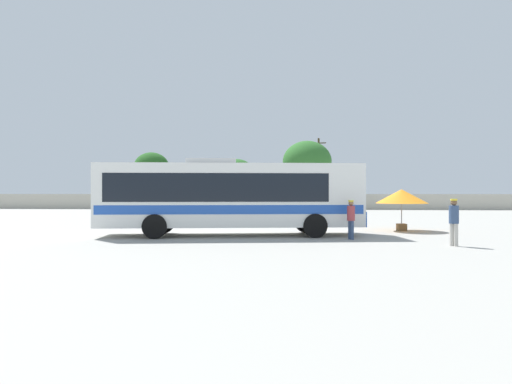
% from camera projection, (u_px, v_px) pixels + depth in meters
% --- Properties ---
extents(ground_plane, '(300.00, 300.00, 0.00)m').
position_uv_depth(ground_plane, '(236.00, 221.00, 30.59)').
color(ground_plane, '#A3A099').
extents(perimeter_wall, '(80.00, 0.30, 1.75)m').
position_uv_depth(perimeter_wall, '(256.00, 202.00, 50.51)').
color(perimeter_wall, '#B2AD9E').
rests_on(perimeter_wall, ground_plane).
extents(coach_bus_white_blue, '(11.96, 3.99, 3.46)m').
position_uv_depth(coach_bus_white_blue, '(228.00, 195.00, 20.03)').
color(coach_bus_white_blue, white).
rests_on(coach_bus_white_blue, ground_plane).
extents(attendant_by_bus_door, '(0.44, 0.44, 1.63)m').
position_uv_depth(attendant_by_bus_door, '(351.00, 217.00, 18.35)').
color(attendant_by_bus_door, '#33476B').
rests_on(attendant_by_bus_door, ground_plane).
extents(passenger_waiting_on_apron, '(0.48, 0.48, 1.72)m').
position_uv_depth(passenger_waiting_on_apron, '(454.00, 219.00, 16.08)').
color(passenger_waiting_on_apron, '#B7B2A8').
rests_on(passenger_waiting_on_apron, ground_plane).
extents(vendor_umbrella_near_gate_orange, '(2.59, 2.59, 2.11)m').
position_uv_depth(vendor_umbrella_near_gate_orange, '(402.00, 197.00, 22.45)').
color(vendor_umbrella_near_gate_orange, gray).
rests_on(vendor_umbrella_near_gate_orange, ground_plane).
extents(parked_car_leftmost_maroon, '(4.45, 2.24, 1.46)m').
position_uv_depth(parked_car_leftmost_maroon, '(141.00, 203.00, 48.44)').
color(parked_car_leftmost_maroon, maroon).
rests_on(parked_car_leftmost_maroon, ground_plane).
extents(parked_car_second_grey, '(4.05, 2.05, 1.40)m').
position_uv_depth(parked_car_second_grey, '(189.00, 203.00, 47.29)').
color(parked_car_second_grey, slate).
rests_on(parked_car_second_grey, ground_plane).
extents(parked_car_third_white, '(4.41, 2.00, 1.45)m').
position_uv_depth(parked_car_third_white, '(245.00, 203.00, 46.49)').
color(parked_car_third_white, silver).
rests_on(parked_car_third_white, ground_plane).
extents(parked_car_rightmost_silver, '(4.61, 2.20, 1.54)m').
position_uv_depth(parked_car_rightmost_silver, '(314.00, 203.00, 46.06)').
color(parked_car_rightmost_silver, '#B7BABF').
rests_on(parked_car_rightmost_silver, ground_plane).
extents(utility_pole_near, '(1.78, 0.53, 8.50)m').
position_uv_depth(utility_pole_near, '(319.00, 172.00, 53.42)').
color(utility_pole_near, '#4C3823').
rests_on(utility_pole_near, ground_plane).
extents(utility_pole_far, '(1.80, 0.32, 7.07)m').
position_uv_depth(utility_pole_far, '(298.00, 178.00, 53.81)').
color(utility_pole_far, '#4C3823').
rests_on(utility_pole_far, ground_plane).
extents(roadside_tree_left, '(4.32, 4.32, 6.92)m').
position_uv_depth(roadside_tree_left, '(152.00, 167.00, 54.93)').
color(roadside_tree_left, brown).
rests_on(roadside_tree_left, ground_plane).
extents(roadside_tree_midleft, '(4.49, 4.49, 6.22)m').
position_uv_depth(roadside_tree_midleft, '(237.00, 174.00, 56.67)').
color(roadside_tree_midleft, brown).
rests_on(roadside_tree_midleft, ground_plane).
extents(roadside_tree_midright, '(3.21, 3.21, 5.09)m').
position_uv_depth(roadside_tree_midright, '(254.00, 178.00, 55.03)').
color(roadside_tree_midright, brown).
rests_on(roadside_tree_midright, ground_plane).
extents(roadside_tree_right, '(5.79, 5.79, 8.06)m').
position_uv_depth(roadside_tree_right, '(307.00, 162.00, 52.49)').
color(roadside_tree_right, brown).
rests_on(roadside_tree_right, ground_plane).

